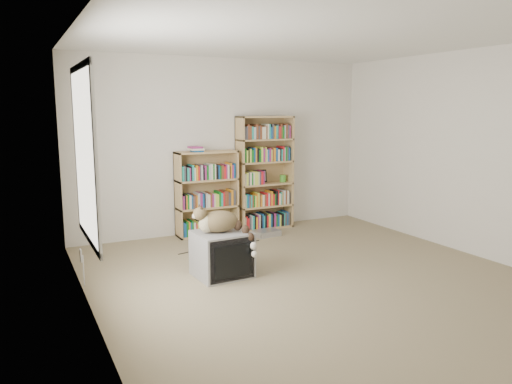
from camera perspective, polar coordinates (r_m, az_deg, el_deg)
name	(u,v)px	position (r m, az deg, el deg)	size (l,w,h in m)	color
floor	(317,281)	(5.37, 7.01, -10.01)	(4.50, 5.00, 0.01)	#9C8B6A
wall_back	(224,146)	(7.30, -3.65, 5.27)	(4.50, 0.02, 2.50)	silver
wall_left	(88,176)	(4.29, -18.67, 1.78)	(0.02, 5.00, 2.50)	silver
wall_right	(476,154)	(6.60, 23.84, 4.03)	(0.02, 5.00, 2.50)	silver
ceiling	(322,34)	(5.11, 7.61, 17.43)	(4.50, 5.00, 0.02)	white
window	(85,155)	(4.47, -18.97, 4.00)	(0.02, 1.22, 1.52)	white
crt_tv	(222,254)	(5.42, -3.94, -7.10)	(0.59, 0.55, 0.49)	gray
cat	(224,225)	(5.31, -3.70, -3.74)	(0.61, 0.52, 0.51)	#352715
bookcase_tall	(264,175)	(7.46, 0.95, 1.93)	(0.84, 0.30, 1.68)	tan
bookcase_short	(206,197)	(7.13, -5.69, -0.56)	(0.87, 0.30, 1.20)	tan
book_stack	(196,149)	(6.94, -6.88, 4.89)	(0.18, 0.23, 0.08)	red
green_mug	(283,178)	(7.60, 3.05, 1.58)	(0.10, 0.10, 0.11)	green
framed_print	(262,176)	(7.54, 0.71, 1.85)	(0.14, 0.01, 0.19)	black
dvd_player	(267,233)	(7.12, 1.23, -4.70)	(0.35, 0.25, 0.08)	#ACACB1
wall_outlet	(81,256)	(5.39, -19.38, -6.87)	(0.01, 0.08, 0.13)	silver
floor_cables	(230,249)	(6.47, -3.00, -6.50)	(1.20, 0.70, 0.01)	black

